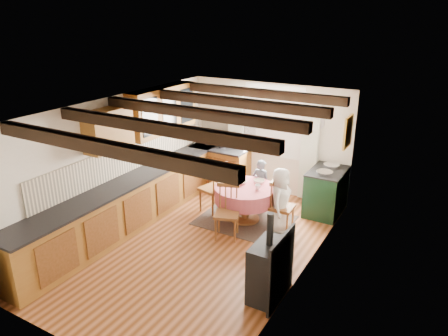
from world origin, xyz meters
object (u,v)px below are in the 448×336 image
Objects in this scene: chair_near at (227,212)px; aga_range at (326,191)px; child_far at (261,185)px; cup at (258,187)px; dining_table at (245,204)px; chair_right at (282,205)px; child_right at (280,200)px; cast_iron_stove at (269,256)px; chair_left at (213,187)px.

chair_near reaches higher than aga_range.
cup is at bearing 115.37° from child_far.
child_far is (0.03, 1.34, 0.04)m from chair_near.
cup is (0.25, 0.01, 0.40)m from dining_table.
chair_right is 0.13m from child_right.
child_right is at bearing 142.67° from child_far.
dining_table is at bearing 92.93° from child_far.
aga_range reaches higher than dining_table.
child_far is (-0.71, 0.60, 0.04)m from chair_right.
chair_right reaches higher than cup.
cup is at bearing -130.92° from aga_range.
aga_range is at bearing -151.15° from child_far.
child_right is at bearing -113.83° from aga_range.
cast_iron_stove is at bearing 123.10° from child_far.
chair_left is at bearing 84.76° from chair_right.
child_right is at bearing 101.18° from chair_left.
dining_table is 1.16× the size of aga_range.
chair_near reaches higher than dining_table.
cup is at bearing 1.36° from dining_table.
dining_table is 0.76m from child_right.
child_right reaches higher than chair_right.
chair_left is 1.08× the size of chair_right.
chair_right is at bearing 106.97° from cast_iron_stove.
cast_iron_stove reaches higher than cup.
child_far is at bearing 40.05° from child_right.
cast_iron_stove is 1.08× the size of child_right.
child_right reaches higher than child_far.
cast_iron_stove reaches higher than chair_left.
chair_near is 1.34m from child_far.
chair_right is at bearing -113.29° from aga_range.
dining_table is 0.47m from cup.
chair_left is (-0.75, 0.78, 0.04)m from chair_near.
child_right is at bearing 139.00° from chair_right.
chair_near is 1.00× the size of chair_right.
aga_range is at bearing 92.09° from cast_iron_stove.
chair_right is (1.49, -0.04, -0.04)m from chair_left.
chair_near is 1.77m from cast_iron_stove.
chair_near is 1.04m from chair_right.
dining_table is at bearing 124.99° from cast_iron_stove.
child_far is 0.94m from child_right.
cast_iron_stove is (2.07, -1.95, 0.12)m from chair_left.
child_far is at bearing 87.09° from dining_table.
cast_iron_stove is 2.19m from cup.
child_far is at bearing 46.10° from chair_right.
child_far is (-1.29, 2.51, -0.12)m from cast_iron_stove.
child_right is (0.68, -0.64, 0.07)m from child_far.
chair_left is at bearing 177.00° from cup.
aga_range is (0.47, 1.10, -0.03)m from chair_right.
aga_range is 1.26m from child_right.
chair_left is 1.06× the size of aga_range.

